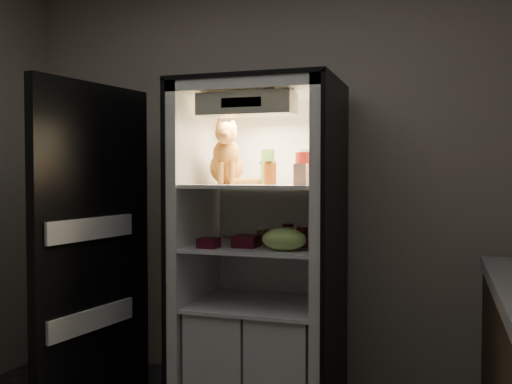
# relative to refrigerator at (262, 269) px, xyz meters

# --- Properties ---
(room_shell) EXTENTS (3.60, 3.60, 3.60)m
(room_shell) POSITION_rel_refrigerator_xyz_m (0.00, -1.38, 0.83)
(room_shell) COLOR white
(room_shell) RESTS_ON floor
(refrigerator) EXTENTS (0.90, 0.72, 1.88)m
(refrigerator) POSITION_rel_refrigerator_xyz_m (0.00, 0.00, 0.00)
(refrigerator) COLOR white
(refrigerator) RESTS_ON floor
(fridge_door) EXTENTS (0.20, 0.87, 1.85)m
(fridge_door) POSITION_rel_refrigerator_xyz_m (-0.85, -0.43, 0.12)
(fridge_door) COLOR black
(fridge_door) RESTS_ON floor
(tabby_cat) EXTENTS (0.35, 0.38, 0.38)m
(tabby_cat) POSITION_rel_refrigerator_xyz_m (-0.21, -0.03, 0.64)
(tabby_cat) COLOR #CB611A
(tabby_cat) RESTS_ON refrigerator
(parmesan_shaker) EXTENTS (0.08, 0.08, 0.20)m
(parmesan_shaker) POSITION_rel_refrigerator_xyz_m (0.03, 0.03, 0.60)
(parmesan_shaker) COLOR #227F26
(parmesan_shaker) RESTS_ON refrigerator
(mayo_tub) EXTENTS (0.10, 0.10, 0.13)m
(mayo_tub) POSITION_rel_refrigerator_xyz_m (0.01, 0.08, 0.56)
(mayo_tub) COLOR white
(mayo_tub) RESTS_ON refrigerator
(salsa_jar) EXTENTS (0.07, 0.07, 0.13)m
(salsa_jar) POSITION_rel_refrigerator_xyz_m (0.08, -0.10, 0.56)
(salsa_jar) COLOR maroon
(salsa_jar) RESTS_ON refrigerator
(pepper_jar) EXTENTS (0.12, 0.12, 0.20)m
(pepper_jar) POSITION_rel_refrigerator_xyz_m (0.26, -0.00, 0.60)
(pepper_jar) COLOR maroon
(pepper_jar) RESTS_ON refrigerator
(cream_carton) EXTENTS (0.07, 0.07, 0.11)m
(cream_carton) POSITION_rel_refrigerator_xyz_m (0.29, -0.24, 0.56)
(cream_carton) COLOR silver
(cream_carton) RESTS_ON refrigerator
(soda_can_a) EXTENTS (0.07, 0.07, 0.12)m
(soda_can_a) POSITION_rel_refrigerator_xyz_m (0.14, 0.08, 0.21)
(soda_can_a) COLOR black
(soda_can_a) RESTS_ON refrigerator
(soda_can_b) EXTENTS (0.06, 0.06, 0.12)m
(soda_can_b) POSITION_rel_refrigerator_xyz_m (0.26, -0.07, 0.21)
(soda_can_b) COLOR black
(soda_can_b) RESTS_ON refrigerator
(soda_can_c) EXTENTS (0.06, 0.06, 0.11)m
(soda_can_c) POSITION_rel_refrigerator_xyz_m (0.18, -0.11, 0.20)
(soda_can_c) COLOR black
(soda_can_c) RESTS_ON refrigerator
(condiment_jar) EXTENTS (0.07, 0.07, 0.09)m
(condiment_jar) POSITION_rel_refrigerator_xyz_m (0.01, -0.01, 0.20)
(condiment_jar) COLOR brown
(condiment_jar) RESTS_ON refrigerator
(grape_bag) EXTENTS (0.24, 0.17, 0.12)m
(grape_bag) POSITION_rel_refrigerator_xyz_m (0.20, -0.23, 0.21)
(grape_bag) COLOR #9BD061
(grape_bag) RESTS_ON refrigerator
(berry_box_left) EXTENTS (0.11, 0.11, 0.05)m
(berry_box_left) POSITION_rel_refrigerator_xyz_m (-0.23, -0.25, 0.18)
(berry_box_left) COLOR #4E0D1B
(berry_box_left) RESTS_ON refrigerator
(berry_box_right) EXTENTS (0.13, 0.13, 0.07)m
(berry_box_right) POSITION_rel_refrigerator_xyz_m (-0.04, -0.16, 0.18)
(berry_box_right) COLOR #4E0D1B
(berry_box_right) RESTS_ON refrigerator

